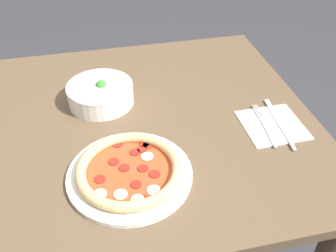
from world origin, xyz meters
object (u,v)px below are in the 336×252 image
(bowl, at_px, (100,92))
(fork, at_px, (265,125))
(pizza, at_px, (130,171))
(knife, at_px, (281,125))

(bowl, distance_m, fork, 0.49)
(bowl, relative_size, fork, 1.05)
(fork, bearing_deg, pizza, 110.64)
(pizza, height_order, knife, pizza)
(pizza, bearing_deg, fork, 14.86)
(pizza, bearing_deg, knife, 12.42)
(pizza, relative_size, bowl, 1.52)
(bowl, bearing_deg, knife, -25.47)
(fork, relative_size, knife, 0.82)
(pizza, distance_m, bowl, 0.33)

